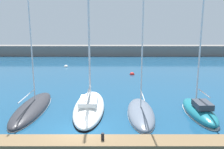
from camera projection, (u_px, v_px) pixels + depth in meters
ground_plane at (81, 133)px, 17.03m from camera, size 120.00×120.00×0.00m
dock_pier at (77, 143)px, 15.13m from camera, size 26.05×1.54×0.44m
breakwater_seawall at (103, 50)px, 54.66m from camera, size 108.00×3.00×2.24m
sailboat_charcoal_second at (33, 108)px, 21.30m from camera, size 2.38×8.97×14.18m
sailboat_white_third at (90, 106)px, 21.27m from camera, size 2.64×9.02×16.60m
sailboat_slate_fourth at (141, 112)px, 20.19m from camera, size 2.32×7.26×15.33m
sailboat_teal_fifth at (200, 110)px, 20.15m from camera, size 2.09×6.32×11.26m
mooring_buoy_white at (67, 67)px, 41.22m from camera, size 0.71×0.71×0.71m
mooring_buoy_red at (133, 75)px, 35.37m from camera, size 0.70×0.70×0.70m
dock_bollard at (103, 137)px, 15.03m from camera, size 0.20×0.20×0.44m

